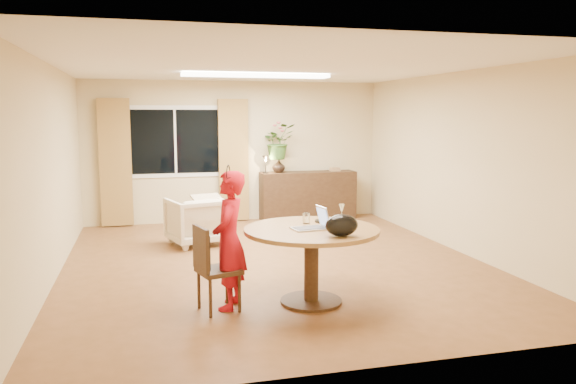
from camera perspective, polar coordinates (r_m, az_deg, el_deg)
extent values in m
plane|color=brown|center=(7.61, -1.30, -7.26)|extent=(6.50, 6.50, 0.00)
plane|color=white|center=(7.37, -1.36, 12.65)|extent=(6.50, 6.50, 0.00)
plane|color=tan|center=(10.56, -5.37, 4.11)|extent=(5.50, 0.00, 5.50)
plane|color=tan|center=(7.26, -22.97, 1.82)|extent=(0.00, 6.50, 6.50)
plane|color=tan|center=(8.44, 17.20, 2.86)|extent=(0.00, 6.50, 6.50)
cube|color=white|center=(10.41, -11.38, 5.04)|extent=(1.70, 0.02, 1.30)
cube|color=black|center=(10.40, -11.38, 5.04)|extent=(1.55, 0.01, 1.15)
cube|color=white|center=(10.40, -11.38, 5.04)|extent=(0.04, 0.01, 1.15)
cube|color=brown|center=(10.35, -17.12, 2.86)|extent=(0.55, 0.08, 2.25)
cube|color=brown|center=(10.47, -5.55, 3.23)|extent=(0.55, 0.08, 2.25)
cube|color=white|center=(8.54, -3.23, 11.75)|extent=(2.20, 0.35, 0.05)
cylinder|color=brown|center=(5.88, 2.41, -3.90)|extent=(1.42, 1.42, 0.04)
cylinder|color=black|center=(5.98, 2.39, -7.69)|extent=(0.15, 0.15, 0.76)
cylinder|color=black|center=(6.09, 2.37, -11.01)|extent=(0.66, 0.66, 0.03)
imported|color=red|center=(5.79, -5.99, -4.88)|extent=(0.60, 0.50, 1.42)
imported|color=beige|center=(8.74, -9.32, -2.91)|extent=(0.98, 0.99, 0.73)
cube|color=black|center=(10.71, 2.03, -0.35)|extent=(1.82, 0.44, 0.91)
imported|color=black|center=(10.49, -0.95, 2.66)|extent=(0.29, 0.29, 0.25)
imported|color=#2E6425|center=(10.46, -1.02, 5.14)|extent=(0.72, 0.66, 0.66)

